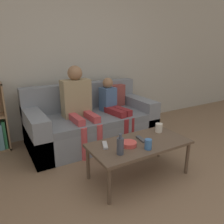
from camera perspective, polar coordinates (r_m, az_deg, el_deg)
name	(u,v)px	position (r m, az deg, el deg)	size (l,w,h in m)	color
ground_plane	(173,220)	(2.18, 15.59, -25.63)	(22.00, 22.00, 0.00)	#84664C
wall_back	(69,55)	(3.71, -11.21, 14.43)	(12.00, 0.06, 2.60)	#B7B2A8
couch	(92,123)	(3.41, -5.36, -2.88)	(1.90, 0.93, 0.87)	gray
coffee_table	(139,146)	(2.48, 7.12, -8.75)	(1.12, 0.56, 0.42)	brown
person_adult	(78,101)	(3.14, -8.78, 2.76)	(0.41, 0.64, 1.18)	#C6474C
person_child	(114,106)	(3.35, 0.55, 1.45)	(0.30, 0.66, 0.97)	maroon
cup_near	(148,144)	(2.31, 9.43, -8.30)	(0.08, 0.08, 0.11)	#3D70B2
cup_far	(159,128)	(2.77, 12.14, -4.03)	(0.09, 0.09, 0.11)	silver
tv_remote_0	(105,145)	(2.36, -1.83, -8.63)	(0.11, 0.18, 0.02)	#B7B7BC
tv_remote_1	(141,139)	(2.52, 7.61, -7.03)	(0.07, 0.17, 0.02)	#47474C
snack_bowl	(129,144)	(2.37, 4.40, -8.31)	(0.17, 0.17, 0.05)	#DB4C47
bottle	(120,146)	(2.16, 2.17, -8.79)	(0.07, 0.07, 0.22)	#424756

